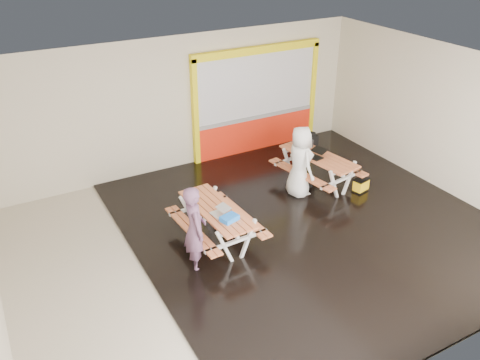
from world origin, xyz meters
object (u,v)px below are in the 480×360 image
toolbox (304,144)px  fluke_bag (361,185)px  person_left (195,229)px  dark_case (301,184)px  picnic_table_left (216,216)px  laptop_left (220,212)px  blue_pouch (229,218)px  picnic_table_right (318,163)px  laptop_right (316,155)px  person_right (300,162)px  backpack (311,142)px

toolbox → fluke_bag: toolbox is taller
person_left → fluke_bag: size_ratio=4.10×
dark_case → picnic_table_left: bearing=-160.3°
laptop_left → blue_pouch: (0.06, -0.29, 0.00)m
toolbox → fluke_bag: size_ratio=1.04×
toolbox → dark_case: toolbox is taller
picnic_table_right → laptop_left: bearing=-159.8°
laptop_right → dark_case: laptop_right is taller
person_right → person_left: bearing=114.5°
picnic_table_right → toolbox: toolbox is taller
picnic_table_left → picnic_table_right: bearing=16.8°
picnic_table_left → person_right: size_ratio=1.19×
picnic_table_right → toolbox: (-0.04, 0.57, 0.29)m
laptop_left → blue_pouch: size_ratio=1.13×
blue_pouch → toolbox: (3.23, 2.09, 0.06)m
backpack → fluke_bag: size_ratio=1.24×
laptop_right → toolbox: toolbox is taller
picnic_table_right → person_right: bearing=-166.3°
picnic_table_right → blue_pouch: (-3.27, -1.52, 0.23)m
picnic_table_right → laptop_right: 0.27m
toolbox → laptop_right: bearing=-95.5°
blue_pouch → fluke_bag: size_ratio=0.78×
laptop_right → backpack: bearing=60.0°
dark_case → person_right: bearing=-139.5°
dark_case → blue_pouch: bearing=-151.3°
blue_pouch → fluke_bag: bearing=9.7°
picnic_table_right → person_right: size_ratio=1.28×
blue_pouch → toolbox: toolbox is taller
blue_pouch → laptop_left: bearing=101.6°
person_right → laptop_right: person_right is taller
dark_case → toolbox: bearing=53.4°
picnic_table_right → laptop_left: laptop_left is taller
person_left → toolbox: bearing=-51.3°
laptop_right → blue_pouch: size_ratio=1.47×
picnic_table_left → blue_pouch: bearing=-87.3°
backpack → fluke_bag: bearing=-80.3°
laptop_left → fluke_bag: bearing=5.5°
toolbox → dark_case: (-0.40, -0.54, -0.80)m
person_right → dark_case: bearing=-47.2°
picnic_table_right → person_left: (-4.01, -1.53, 0.22)m
laptop_left → laptop_right: bearing=20.3°
laptop_left → dark_case: laptop_left is taller
person_right → laptop_left: bearing=114.1°
person_right → fluke_bag: size_ratio=4.12×
picnic_table_left → backpack: 4.16m
picnic_table_left → blue_pouch: blue_pouch is taller
picnic_table_right → dark_case: picnic_table_right is taller
laptop_right → person_left: bearing=-159.1°
person_right → fluke_bag: 1.67m
backpack → fluke_bag: (0.29, -1.71, -0.54)m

